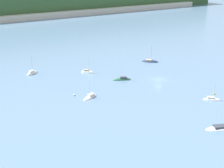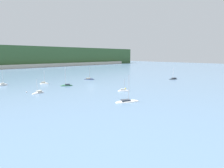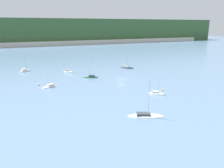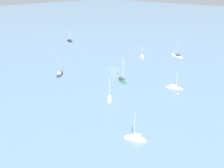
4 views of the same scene
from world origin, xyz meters
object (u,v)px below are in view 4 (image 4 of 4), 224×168
at_px(sailboat_4, 177,56).
at_px(sailboat_6, 60,74).
at_px(sailboat_0, 174,88).
at_px(sailboat_3, 142,57).
at_px(mooring_buoy_0, 178,94).
at_px(mooring_buoy_1, 132,56).
at_px(sailboat_7, 122,81).
at_px(sailboat_2, 135,139).
at_px(sailboat_5, 70,41).
at_px(sailboat_1, 109,99).

relative_size(sailboat_4, sailboat_6, 1.16).
xyz_separation_m(sailboat_4, sailboat_6, (22.15, 50.76, -0.01)).
distance_m(sailboat_0, sailboat_4, 36.05).
xyz_separation_m(sailboat_3, mooring_buoy_0, (-30.05, 24.18, 0.20)).
bearing_deg(sailboat_6, mooring_buoy_1, -54.15).
height_order(sailboat_7, mooring_buoy_0, sailboat_7).
bearing_deg(mooring_buoy_0, sailboat_2, 96.11).
xyz_separation_m(sailboat_5, sailboat_7, (-59.95, 23.90, 0.01)).
xyz_separation_m(sailboat_0, sailboat_3, (27.00, -20.38, -0.03)).
height_order(sailboat_1, mooring_buoy_1, sailboat_1).
height_order(sailboat_2, sailboat_5, sailboat_5).
bearing_deg(sailboat_7, sailboat_3, 136.43).
height_order(sailboat_4, sailboat_7, sailboat_7).
xyz_separation_m(sailboat_2, sailboat_7, (22.05, -22.33, -0.00)).
distance_m(sailboat_3, sailboat_6, 40.07).
distance_m(sailboat_7, mooring_buoy_1, 29.09).
bearing_deg(mooring_buoy_1, sailboat_5, 1.58).
bearing_deg(sailboat_4, mooring_buoy_1, 69.32).
xyz_separation_m(sailboat_0, mooring_buoy_1, (30.86, -17.95, 0.15)).
bearing_deg(sailboat_0, sailboat_3, 122.10).
xyz_separation_m(sailboat_2, sailboat_5, (82.00, -46.23, -0.01)).
distance_m(sailboat_2, sailboat_6, 44.93).
relative_size(sailboat_0, mooring_buoy_1, 11.89).
distance_m(sailboat_1, sailboat_6, 27.06).
distance_m(sailboat_2, mooring_buoy_0, 25.88).
bearing_deg(sailboat_6, sailboat_0, -107.65).
relative_size(sailboat_1, mooring_buoy_0, 14.08).
xyz_separation_m(sailboat_5, mooring_buoy_1, (-45.33, -1.25, 0.16)).
relative_size(sailboat_7, mooring_buoy_1, 18.10).
distance_m(sailboat_2, sailboat_3, 59.73).
bearing_deg(mooring_buoy_1, sailboat_3, -147.76).
distance_m(sailboat_0, sailboat_5, 78.00).
relative_size(sailboat_2, mooring_buoy_0, 14.07).
relative_size(sailboat_0, sailboat_2, 0.78).
distance_m(sailboat_2, sailboat_5, 94.13).
distance_m(sailboat_4, sailboat_7, 39.73).
bearing_deg(sailboat_5, mooring_buoy_1, 17.77).
xyz_separation_m(sailboat_4, mooring_buoy_0, (-18.59, 36.33, 0.20)).
height_order(sailboat_3, sailboat_4, sailboat_4).
xyz_separation_m(sailboat_1, sailboat_7, (5.56, -12.77, 0.01)).
relative_size(sailboat_0, sailboat_4, 0.67).
height_order(sailboat_2, mooring_buoy_0, sailboat_2).
height_order(sailboat_1, sailboat_5, sailboat_5).
relative_size(sailboat_3, sailboat_4, 0.64).
height_order(sailboat_7, mooring_buoy_1, sailboat_7).
bearing_deg(sailboat_2, mooring_buoy_1, -77.94).
xyz_separation_m(sailboat_7, mooring_buoy_0, (-19.29, -3.40, 0.17)).
bearing_deg(sailboat_6, mooring_buoy_0, -113.96).
xyz_separation_m(sailboat_3, sailboat_5, (49.19, 3.68, 0.02)).
bearing_deg(sailboat_5, sailboat_2, -13.23).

